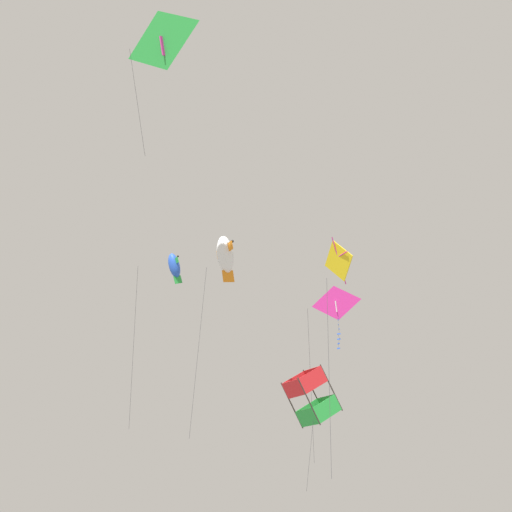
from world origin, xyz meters
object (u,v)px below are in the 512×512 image
Objects in this scene: kite_delta_near_left at (164,42)px; kite_diamond_upper_right at (338,263)px; kite_fish_low_drifter at (225,255)px; kite_delta_mid_left at (336,305)px; kite_fish_near_right at (174,266)px; kite_box_far_centre at (311,397)px.

kite_diamond_upper_right is at bearing 24.64° from kite_delta_near_left.
kite_fish_low_drifter is at bearing 158.31° from kite_diamond_upper_right.
kite_delta_near_left reaches higher than kite_delta_mid_left.
kite_delta_near_left reaches higher than kite_fish_low_drifter.
kite_diamond_upper_right is at bearing 8.19° from kite_fish_near_right.
kite_delta_near_left is at bearing -30.31° from kite_fish_near_right.
kite_delta_mid_left is 6.32m from kite_fish_low_drifter.
kite_delta_near_left reaches higher than kite_diamond_upper_right.
kite_fish_low_drifter is (-8.03, -1.80, 2.94)m from kite_diamond_upper_right.
kite_box_far_centre is at bearing 129.21° from kite_diamond_upper_right.
kite_fish_near_right is at bearing -141.49° from kite_delta_mid_left.
kite_delta_mid_left is (1.53, 7.90, -1.62)m from kite_fish_near_right.
kite_fish_near_right is 10.49m from kite_delta_near_left.
kite_box_far_centre is at bearing 80.66° from kite_fish_low_drifter.
kite_box_far_centre is at bearing -105.08° from kite_delta_mid_left.
kite_box_far_centre is 7.57m from kite_fish_low_drifter.
kite_delta_mid_left is at bearing 68.03° from kite_fish_near_right.
kite_delta_near_left is at bearing -54.23° from kite_fish_low_drifter.
kite_diamond_upper_right is (3.77, 6.00, -10.71)m from kite_delta_near_left.
kite_delta_mid_left is (-5.18, 10.25, -9.33)m from kite_delta_near_left.
kite_fish_low_drifter is (-4.26, 4.20, -7.77)m from kite_delta_near_left.
kite_delta_mid_left is (-0.89, 1.87, 4.75)m from kite_box_far_centre.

